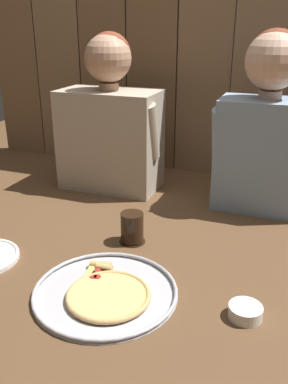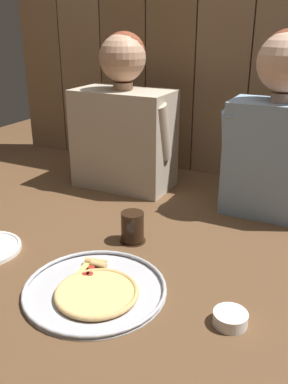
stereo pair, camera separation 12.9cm
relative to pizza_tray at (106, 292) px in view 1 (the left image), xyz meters
The scene contains 7 objects.
ground_plane 0.20m from the pizza_tray, 90.53° to the left, with size 3.20×3.20×0.00m, color brown.
pizza_tray is the anchor object (origin of this frame).
drinking_glass 0.30m from the pizza_tray, 98.17° to the left, with size 0.09×0.09×0.10m.
dipping_bowl 0.36m from the pizza_tray, ahead, with size 0.08×0.08×0.03m.
diner_left 0.84m from the pizza_tray, 113.42° to the left, with size 0.44×0.23×0.64m.
diner_right 0.85m from the pizza_tray, 66.83° to the left, with size 0.38×0.22×0.65m.
wooden_backdrop_wall 1.24m from the pizza_tray, 90.10° to the left, with size 2.19×0.03×1.33m.
Camera 1 is at (0.42, -1.02, 0.67)m, focal length 39.05 mm.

